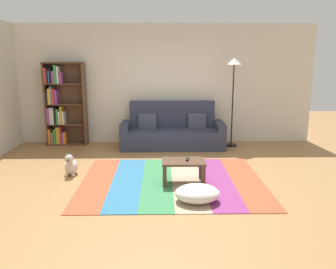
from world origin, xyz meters
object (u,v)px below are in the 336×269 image
at_px(couch, 172,132).
at_px(tv_remote, 188,159).
at_px(bookshelf, 61,105).
at_px(coffee_table, 183,165).
at_px(dog, 71,166).
at_px(pouf, 197,193).
at_px(standing_lamp, 234,73).

xyz_separation_m(couch, tv_remote, (0.17, -2.28, 0.05)).
bearing_deg(bookshelf, coffee_table, -44.70).
distance_m(coffee_table, dog, 1.96).
bearing_deg(pouf, dog, 149.71).
distance_m(coffee_table, pouf, 0.79).
bearing_deg(couch, dog, -133.94).
height_order(bookshelf, dog, bookshelf).
bearing_deg(coffee_table, pouf, -78.87).
bearing_deg(couch, standing_lamp, 2.32).
bearing_deg(tv_remote, dog, 176.16).
height_order(couch, coffee_table, couch).
distance_m(couch, tv_remote, 2.29).
relative_size(pouf, tv_remote, 4.17).
distance_m(standing_lamp, tv_remote, 2.89).
bearing_deg(pouf, bookshelf, 129.61).
relative_size(dog, standing_lamp, 0.20).
height_order(couch, dog, couch).
distance_m(bookshelf, pouf, 4.41).
xyz_separation_m(pouf, tv_remote, (-0.08, 0.78, 0.26)).
bearing_deg(dog, tv_remote, -11.93).
bearing_deg(dog, couch, 46.06).
bearing_deg(tv_remote, pouf, -76.00).
distance_m(bookshelf, dog, 2.38).
bearing_deg(standing_lamp, tv_remote, -116.47).
height_order(bookshelf, tv_remote, bookshelf).
relative_size(couch, tv_remote, 15.07).
xyz_separation_m(bookshelf, standing_lamp, (3.85, -0.23, 0.73)).
height_order(bookshelf, coffee_table, bookshelf).
bearing_deg(pouf, standing_lamp, 70.85).
relative_size(couch, bookshelf, 1.22).
height_order(pouf, standing_lamp, standing_lamp).
xyz_separation_m(couch, pouf, (0.25, -3.06, -0.21)).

